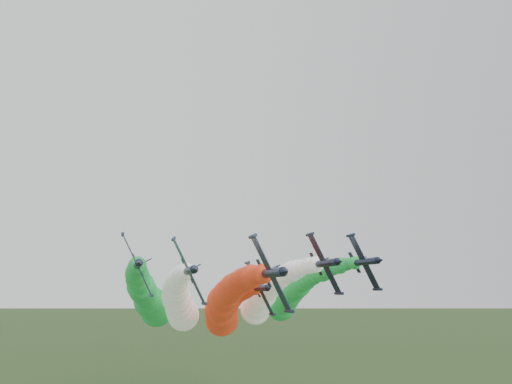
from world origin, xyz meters
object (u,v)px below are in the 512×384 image
jet_lead (224,308)px  jet_outer_right (289,296)px  jet_outer_left (149,300)px  jet_inner_right (262,298)px  jet_trail (226,311)px  jet_inner_left (180,304)px

jet_lead → jet_outer_right: 30.11m
jet_outer_left → jet_inner_right: bearing=-10.7°
jet_inner_right → jet_outer_left: (-28.47, 5.40, -0.41)m
jet_trail → jet_outer_left: bearing=-156.4°
jet_outer_left → jet_outer_right: (38.05, 1.05, 0.77)m
jet_inner_right → jet_outer_right: 11.55m
jet_inner_right → jet_trail: (-6.48, 15.01, -3.87)m
jet_inner_left → jet_outer_right: jet_outer_right is taller
jet_outer_right → jet_outer_left: bearing=-178.4°
jet_outer_right → jet_inner_right: bearing=-146.0°
jet_inner_right → jet_lead: bearing=-133.1°
jet_inner_left → jet_lead: bearing=-57.8°
jet_inner_left → jet_trail: (14.77, 15.14, -2.35)m
jet_lead → jet_inner_left: 15.95m
jet_inner_left → jet_inner_right: size_ratio=1.00×
jet_lead → jet_outer_left: 24.71m
jet_outer_left → jet_lead: bearing=-50.4°
jet_lead → jet_inner_right: 18.75m
jet_trail → jet_inner_left: bearing=-134.3°
jet_lead → jet_trail: bearing=77.6°
jet_lead → jet_inner_left: (-8.50, 13.48, 0.43)m
jet_lead → jet_outer_left: jet_outer_left is taller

